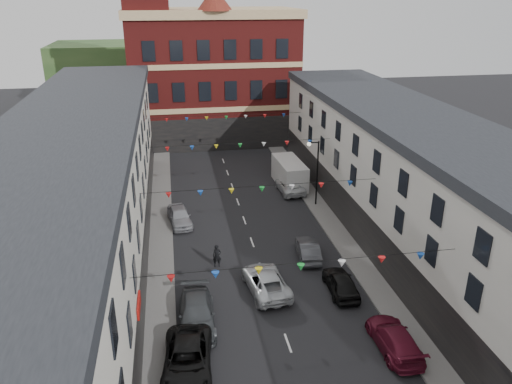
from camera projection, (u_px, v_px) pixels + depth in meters
ground at (273, 302)px, 31.03m from camera, size 160.00×160.00×0.00m
pavement_left at (161, 293)px, 31.74m from camera, size 1.80×64.00×0.15m
pavement_right at (366, 274)px, 33.92m from camera, size 1.80×64.00×0.15m
terrace_left at (66, 232)px, 28.07m from camera, size 8.40×56.00×10.70m
terrace_right at (451, 211)px, 31.99m from camera, size 8.40×56.00×9.70m
civic_building at (213, 75)px, 62.63m from camera, size 20.60×13.30×18.50m
clock_tower at (147, 20)px, 56.20m from camera, size 5.60×5.60×30.00m
distant_hill at (177, 72)px, 85.14m from camera, size 40.00×14.00×10.00m
street_lamp at (315, 165)px, 43.39m from camera, size 1.10×0.36×6.00m
car_left_c at (188, 360)px, 25.05m from camera, size 2.90×5.50×1.48m
car_left_d at (197, 314)px, 28.64m from camera, size 2.19×5.12×1.47m
car_left_e at (180, 216)px, 41.06m from camera, size 2.24×4.41×1.44m
car_right_c at (394, 339)px, 26.67m from camera, size 1.93×4.67×1.35m
car_right_d at (341, 283)px, 31.75m from camera, size 1.78×4.13×1.39m
car_right_e at (308, 249)px, 35.93m from camera, size 1.85×4.14×1.32m
car_right_f at (290, 186)px, 47.64m from camera, size 2.34×4.68×1.27m
moving_car at (266, 281)px, 31.92m from camera, size 2.84×5.25×1.40m
white_van at (289, 173)px, 49.04m from camera, size 2.50×5.86×2.55m
pedestrian at (217, 256)px, 34.68m from camera, size 0.61×0.41×1.65m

